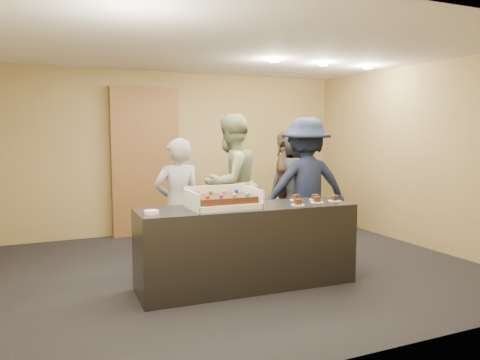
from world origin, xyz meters
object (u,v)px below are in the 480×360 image
(plate_stack, at_px, (151,212))
(person_brown_extra, at_px, (286,185))
(storage_cabinet, at_px, (145,162))
(person_navy_man, at_px, (305,187))
(cake_box, at_px, (222,203))
(person_dark_suit, at_px, (298,184))
(sheet_cake, at_px, (223,199))
(person_server_grey, at_px, (178,204))
(serving_counter, at_px, (247,246))
(person_sage_man, at_px, (231,184))

(plate_stack, relative_size, person_brown_extra, 0.09)
(storage_cabinet, relative_size, person_navy_man, 1.28)
(cake_box, bearing_deg, person_dark_suit, 39.88)
(storage_cabinet, height_order, person_dark_suit, storage_cabinet)
(sheet_cake, xyz_separation_m, person_server_grey, (-0.23, 0.93, -0.18))
(person_server_grey, height_order, person_navy_man, person_navy_man)
(person_brown_extra, bearing_deg, serving_counter, 1.63)
(cake_box, relative_size, person_sage_man, 0.38)
(serving_counter, relative_size, person_brown_extra, 1.39)
(plate_stack, distance_m, person_server_grey, 1.15)
(storage_cabinet, distance_m, person_server_grey, 2.18)
(storage_cabinet, height_order, sheet_cake, storage_cabinet)
(person_navy_man, xyz_separation_m, person_dark_suit, (0.34, 0.77, -0.05))
(plate_stack, distance_m, person_dark_suit, 3.17)
(person_navy_man, height_order, person_dark_suit, person_navy_man)
(plate_stack, bearing_deg, person_server_grey, 60.35)
(storage_cabinet, xyz_separation_m, plate_stack, (-0.65, -3.13, -0.30))
(serving_counter, height_order, person_brown_extra, person_brown_extra)
(serving_counter, distance_m, person_sage_man, 1.60)
(cake_box, bearing_deg, serving_counter, -5.62)
(person_server_grey, xyz_separation_m, person_sage_man, (0.93, 0.52, 0.16))
(serving_counter, bearing_deg, plate_stack, -174.03)
(serving_counter, xyz_separation_m, person_sage_man, (0.42, 1.45, 0.53))
(person_dark_suit, bearing_deg, person_sage_man, 22.20)
(serving_counter, height_order, storage_cabinet, storage_cabinet)
(cake_box, relative_size, person_navy_man, 0.39)
(sheet_cake, bearing_deg, storage_cabinet, 92.72)
(serving_counter, bearing_deg, person_brown_extra, 52.82)
(storage_cabinet, relative_size, plate_stack, 16.51)
(person_navy_man, bearing_deg, serving_counter, 43.90)
(storage_cabinet, bearing_deg, plate_stack, -101.73)
(storage_cabinet, bearing_deg, cake_box, -87.24)
(person_navy_man, relative_size, person_dark_suit, 1.06)
(plate_stack, xyz_separation_m, person_server_grey, (0.57, 0.99, -0.10))
(plate_stack, xyz_separation_m, person_brown_extra, (2.63, 1.94, -0.05))
(person_server_grey, distance_m, person_sage_man, 1.08)
(person_brown_extra, xyz_separation_m, person_dark_suit, (0.07, -0.26, 0.03))
(person_server_grey, bearing_deg, person_navy_man, 176.53)
(person_sage_man, bearing_deg, person_server_grey, 4.23)
(cake_box, bearing_deg, sheet_cake, -90.99)
(cake_box, xyz_separation_m, person_brown_extra, (1.83, 1.85, -0.08))
(storage_cabinet, relative_size, person_server_grey, 1.49)
(person_server_grey, xyz_separation_m, person_dark_suit, (2.13, 0.68, 0.08))
(plate_stack, distance_m, person_sage_man, 2.13)
(person_sage_man, distance_m, person_dark_suit, 1.21)
(sheet_cake, xyz_separation_m, person_brown_extra, (1.83, 1.87, -0.13))
(person_sage_man, relative_size, person_navy_man, 1.03)
(sheet_cake, relative_size, person_dark_suit, 0.35)
(sheet_cake, bearing_deg, serving_counter, -0.00)
(serving_counter, bearing_deg, cake_box, 176.85)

